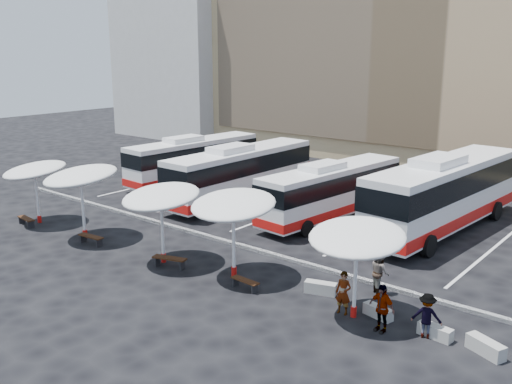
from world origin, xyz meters
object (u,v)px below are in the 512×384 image
Objects in this scene: bus_2 at (332,189)px; wood_bench_1 at (91,238)px; sunshade_4 at (357,237)px; passenger_3 at (426,316)px; conc_bench_1 at (378,312)px; conc_bench_3 at (486,347)px; bus_1 at (241,172)px; wood_bench_2 at (170,260)px; sunshade_1 at (81,176)px; wood_bench_0 at (26,220)px; bus_0 at (194,158)px; sunshade_2 at (161,197)px; passenger_1 at (380,272)px; passenger_0 at (343,293)px; conc_bench_2 at (435,332)px; passenger_2 at (381,308)px; sunshade_3 at (233,205)px; conc_bench_0 at (321,288)px; bus_3 at (445,192)px; wood_bench_3 at (245,282)px; sunshade_0 at (35,170)px.

bus_2 is 13.69m from wood_bench_1.
sunshade_4 is 3.56m from passenger_3.
conc_bench_1 is 2.08m from passenger_3.
wood_bench_1 is 19.21m from conc_bench_3.
wood_bench_2 is at bearing -64.26° from bus_1.
sunshade_1 reaches higher than wood_bench_0.
bus_0 is 2.89× the size of sunshade_2.
bus_2 is 10.59m from passenger_1.
passenger_0 is at bearing 5.12° from wood_bench_0.
sunshade_4 is at bearing -143.56° from conc_bench_1.
passenger_1 is at bearing 12.28° from wood_bench_0.
conc_bench_1 is at bearing 6.37° from wood_bench_0.
conc_bench_2 is at bearing 4.91° from sunshade_2.
passenger_0 is 0.94× the size of passenger_2.
sunshade_4 is at bearing -12.53° from passenger_3.
conc_bench_3 is (13.66, 1.38, -0.13)m from wood_bench_2.
conc_bench_3 is (24.96, -11.44, -1.55)m from bus_0.
passenger_1 reaches higher than passenger_2.
wood_bench_2 is 12.03m from conc_bench_2.
sunshade_3 is 6.09m from passenger_0.
bus_1 reaches higher than conc_bench_3.
sunshade_2 reaches higher than wood_bench_2.
bus_1 is at bearing 16.00° from passenger_1.
sunshade_2 is at bearing 8.05° from wood_bench_1.
bus_1 is 11.13m from sunshade_1.
passenger_0 is (5.59, -0.14, -2.41)m from sunshade_3.
sunshade_4 is 3.69m from conc_bench_0.
sunshade_3 is (-4.56, -12.21, 1.08)m from bus_3.
passenger_3 is at bearing 3.68° from sunshade_1.
sunshade_3 is at bearing -173.94° from passenger_2.
sunshade_2 is 2.13× the size of passenger_1.
passenger_3 is (22.67, 2.00, 0.46)m from wood_bench_0.
passenger_2 reaches higher than passenger_0.
sunshade_4 reaches higher than passenger_3.
conc_bench_2 is at bearing 0.93° from passenger_0.
bus_0 is at bearing 141.19° from wood_bench_3.
wood_bench_3 is (-3.28, -12.98, -1.85)m from bus_3.
bus_2 is 2.46× the size of sunshade_0.
passenger_1 is 3.28m from passenger_2.
passenger_3 is (18.26, 1.18, -2.53)m from sunshade_1.
passenger_2 is (3.38, -1.36, 0.65)m from conc_bench_0.
wood_bench_2 is at bearing -11.23° from passenger_3.
sunshade_2 is 2.34× the size of wood_bench_2.
wood_bench_2 is 1.42× the size of conc_bench_1.
wood_bench_0 is (-18.50, -14.10, -1.83)m from bus_3.
wood_bench_2 is at bearing -44.64° from bus_0.
sunshade_3 is 7.42m from conc_bench_1.
wood_bench_1 is (1.13, -0.41, -2.98)m from sunshade_1.
bus_3 is 12.46m from passenger_0.
sunshade_2 reaches higher than passenger_3.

